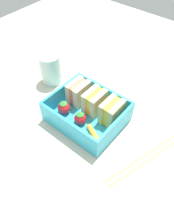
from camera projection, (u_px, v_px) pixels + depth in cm
name	position (u px, v px, depth cm)	size (l,w,h in cm)	color
ground_plane	(87.00, 122.00, 53.75)	(120.00, 120.00, 2.00)	beige
bento_tray	(87.00, 118.00, 52.55)	(16.68, 13.83, 1.20)	#2DA4C3
bento_rim	(87.00, 110.00, 50.33)	(16.68, 13.83, 4.67)	#2DA4C3
sandwich_left	(78.00, 92.00, 53.41)	(3.74, 5.41, 5.64)	beige
sandwich_center_left	(94.00, 102.00, 51.33)	(3.74, 5.41, 5.64)	beige
sandwich_center	(112.00, 112.00, 49.26)	(3.74, 5.41, 5.64)	#D8C47B
strawberry_far_left	(64.00, 108.00, 51.76)	(2.92, 2.92, 3.52)	red
strawberry_left	(80.00, 118.00, 49.69)	(2.82, 2.82, 3.42)	red
carrot_stick_far_left	(94.00, 134.00, 47.94)	(1.22, 1.22, 5.00)	orange
chopstick_pair	(146.00, 157.00, 45.80)	(8.03, 20.87, 0.70)	tan
drinking_glass	(50.00, 69.00, 59.22)	(5.80, 5.80, 8.44)	silver
folded_napkin	(25.00, 159.00, 45.64)	(15.85, 10.02, 0.40)	silver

